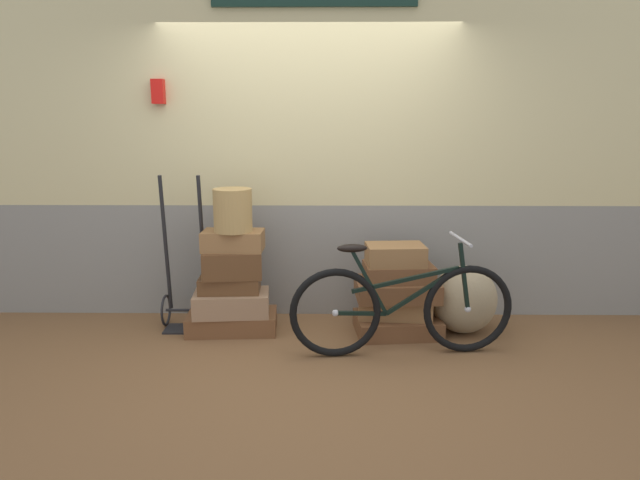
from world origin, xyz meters
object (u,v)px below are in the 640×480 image
at_px(suitcase_1, 232,303).
at_px(bicycle, 402,308).
at_px(suitcase_5, 397,324).
at_px(suitcase_7, 397,289).
at_px(suitcase_4, 233,240).
at_px(suitcase_8, 398,272).
at_px(suitcase_2, 230,284).
at_px(suitcase_9, 395,255).
at_px(wicker_basket, 233,210).
at_px(burlap_sack, 464,299).
at_px(suitcase_0, 232,322).
at_px(suitcase_6, 395,306).
at_px(luggage_trolley, 186,291).
at_px(suitcase_3, 232,264).

height_order(suitcase_1, bicycle, bicycle).
height_order(suitcase_5, suitcase_7, suitcase_7).
height_order(suitcase_4, suitcase_7, suitcase_4).
xyz_separation_m(suitcase_7, suitcase_8, (0.01, 0.01, 0.14)).
bearing_deg(suitcase_8, suitcase_5, -93.26).
bearing_deg(suitcase_2, suitcase_1, -64.77).
relative_size(suitcase_9, wicker_basket, 1.33).
distance_m(suitcase_9, burlap_sack, 0.69).
distance_m(suitcase_1, suitcase_7, 1.36).
bearing_deg(suitcase_5, wicker_basket, 173.85).
relative_size(suitcase_2, suitcase_4, 1.01).
bearing_deg(suitcase_0, suitcase_4, 23.98).
distance_m(suitcase_1, suitcase_6, 1.34).
distance_m(suitcase_4, suitcase_5, 1.51).
xyz_separation_m(suitcase_9, bicycle, (0.01, -0.42, -0.31)).
height_order(suitcase_2, wicker_basket, wicker_basket).
xyz_separation_m(suitcase_5, wicker_basket, (-1.33, 0.02, 0.95)).
height_order(suitcase_1, suitcase_2, suitcase_2).
bearing_deg(bicycle, wicker_basket, 161.15).
height_order(suitcase_6, luggage_trolley, luggage_trolley).
xyz_separation_m(suitcase_2, suitcase_8, (1.38, -0.02, 0.11)).
relative_size(suitcase_9, bicycle, 0.27).
xyz_separation_m(suitcase_6, suitcase_8, (0.02, -0.02, 0.29)).
distance_m(suitcase_6, burlap_sack, 0.57).
bearing_deg(luggage_trolley, bicycle, -17.89).
height_order(suitcase_1, suitcase_3, suitcase_3).
bearing_deg(suitcase_4, suitcase_3, -102.37).
xyz_separation_m(suitcase_5, luggage_trolley, (-1.77, 0.13, 0.24)).
bearing_deg(suitcase_8, suitcase_2, 174.72).
bearing_deg(luggage_trolley, suitcase_3, -15.91).
bearing_deg(burlap_sack, suitcase_1, -179.32).
height_order(suitcase_9, wicker_basket, wicker_basket).
distance_m(suitcase_6, wicker_basket, 1.53).
distance_m(suitcase_5, burlap_sack, 0.58).
bearing_deg(burlap_sack, suitcase_4, 179.36).
height_order(suitcase_8, wicker_basket, wicker_basket).
bearing_deg(burlap_sack, suitcase_3, -179.73).
bearing_deg(suitcase_9, suitcase_5, 8.08).
bearing_deg(suitcase_7, suitcase_1, 177.32).
height_order(suitcase_7, bicycle, bicycle).
xyz_separation_m(suitcase_7, burlap_sack, (0.55, 0.02, -0.09)).
relative_size(suitcase_5, bicycle, 0.40).
height_order(suitcase_2, bicycle, bicycle).
distance_m(suitcase_0, suitcase_1, 0.17).
relative_size(suitcase_3, suitcase_9, 1.03).
bearing_deg(suitcase_1, burlap_sack, -4.59).
relative_size(suitcase_3, suitcase_6, 0.80).
distance_m(suitcase_5, luggage_trolley, 1.79).
bearing_deg(suitcase_2, suitcase_4, 21.47).
bearing_deg(suitcase_0, suitcase_2, -167.47).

